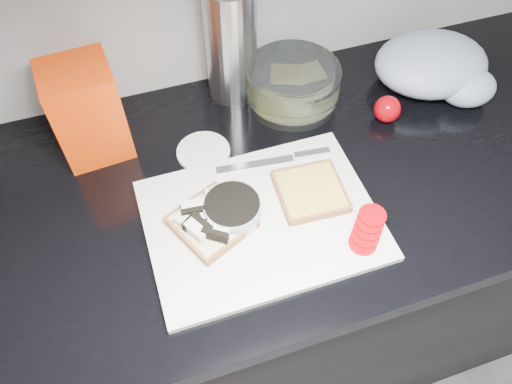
# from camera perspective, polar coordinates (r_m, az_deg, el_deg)

# --- Properties ---
(base_cabinet) EXTENTS (3.50, 0.60, 0.86)m
(base_cabinet) POSITION_cam_1_polar(r_m,az_deg,el_deg) (1.36, 4.62, -9.42)
(base_cabinet) COLOR black
(base_cabinet) RESTS_ON ground
(countertop) EXTENTS (3.50, 0.64, 0.04)m
(countertop) POSITION_cam_1_polar(r_m,az_deg,el_deg) (0.99, 6.32, 2.59)
(countertop) COLOR black
(countertop) RESTS_ON base_cabinet
(cutting_board) EXTENTS (0.40, 0.30, 0.01)m
(cutting_board) POSITION_cam_1_polar(r_m,az_deg,el_deg) (0.88, 0.62, -3.20)
(cutting_board) COLOR white
(cutting_board) RESTS_ON countertop
(bread_left) EXTENTS (0.16, 0.16, 0.04)m
(bread_left) POSITION_cam_1_polar(r_m,az_deg,el_deg) (0.86, -5.20, -3.24)
(bread_left) COLOR beige
(bread_left) RESTS_ON cutting_board
(bread_right) EXTENTS (0.13, 0.13, 0.02)m
(bread_right) POSITION_cam_1_polar(r_m,az_deg,el_deg) (0.90, 6.26, 0.08)
(bread_right) COLOR beige
(bread_right) RESTS_ON cutting_board
(tomato_slices) EXTENTS (0.10, 0.10, 0.02)m
(tomato_slices) POSITION_cam_1_polar(r_m,az_deg,el_deg) (0.87, 12.63, -4.16)
(tomato_slices) COLOR #A8030B
(tomato_slices) RESTS_ON cutting_board
(knife) EXTENTS (0.22, 0.04, 0.01)m
(knife) POSITION_cam_1_polar(r_m,az_deg,el_deg) (0.95, 3.67, 3.89)
(knife) COLOR silver
(knife) RESTS_ON cutting_board
(seed_tub) EXTENTS (0.10, 0.10, 0.05)m
(seed_tub) POSITION_cam_1_polar(r_m,az_deg,el_deg) (0.86, -2.71, -2.14)
(seed_tub) COLOR #AFB5B5
(seed_tub) RESTS_ON countertop
(tub_lid) EXTENTS (0.12, 0.12, 0.01)m
(tub_lid) POSITION_cam_1_polar(r_m,az_deg,el_deg) (0.98, -6.03, 4.60)
(tub_lid) COLOR white
(tub_lid) RESTS_ON countertop
(glass_bowl) EXTENTS (0.20, 0.20, 0.08)m
(glass_bowl) POSITION_cam_1_polar(r_m,az_deg,el_deg) (1.06, 4.20, 12.12)
(glass_bowl) COLOR silver
(glass_bowl) RESTS_ON countertop
(bread_bag) EXTENTS (0.13, 0.12, 0.19)m
(bread_bag) POSITION_cam_1_polar(r_m,az_deg,el_deg) (0.97, -18.75, 8.72)
(bread_bag) COLOR #F33904
(bread_bag) RESTS_ON countertop
(steel_canister) EXTENTS (0.10, 0.10, 0.25)m
(steel_canister) POSITION_cam_1_polar(r_m,az_deg,el_deg) (1.03, -2.86, 16.63)
(steel_canister) COLOR #A2A3A7
(steel_canister) RESTS_ON countertop
(grocery_bag) EXTENTS (0.27, 0.24, 0.11)m
(grocery_bag) POSITION_cam_1_polar(r_m,az_deg,el_deg) (1.15, 19.90, 13.29)
(grocery_bag) COLOR #B0BFD9
(grocery_bag) RESTS_ON countertop
(whole_tomatoes) EXTENTS (0.06, 0.06, 0.06)m
(whole_tomatoes) POSITION_cam_1_polar(r_m,az_deg,el_deg) (1.06, 14.77, 9.14)
(whole_tomatoes) COLOR #A8030B
(whole_tomatoes) RESTS_ON countertop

